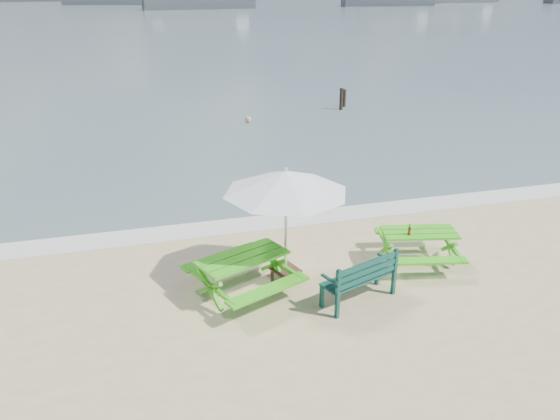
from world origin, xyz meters
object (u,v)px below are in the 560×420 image
object	(u,v)px
park_bench	(358,287)
patio_umbrella	(286,182)
picnic_table_right	(418,248)
swimmer	(248,134)
side_table	(285,275)
beer_bottle	(409,231)
picnic_table_left	(243,276)

from	to	relation	value
park_bench	patio_umbrella	size ratio (longest dim) A/B	0.52
picnic_table_right	swimmer	distance (m)	13.24
side_table	beer_bottle	size ratio (longest dim) A/B	2.52
park_bench	patio_umbrella	xyz separation A→B (m)	(-1.14, 0.99, 1.86)
patio_umbrella	park_bench	bearing A→B (deg)	-40.90
beer_bottle	swimmer	size ratio (longest dim) A/B	0.15
picnic_table_left	patio_umbrella	distance (m)	1.98
picnic_table_left	side_table	xyz separation A→B (m)	(0.89, 0.20, -0.23)
picnic_table_right	side_table	world-z (taller)	picnic_table_right
picnic_table_left	beer_bottle	size ratio (longest dim) A/B	9.94
picnic_table_right	patio_umbrella	world-z (taller)	patio_umbrella
picnic_table_left	picnic_table_right	size ratio (longest dim) A/B	1.20
picnic_table_left	beer_bottle	distance (m)	3.57
beer_bottle	swimmer	distance (m)	13.36
swimmer	park_bench	bearing A→B (deg)	-93.86
patio_umbrella	side_table	bearing A→B (deg)	90.00
patio_umbrella	swimmer	size ratio (longest dim) A/B	1.94
side_table	park_bench	bearing A→B (deg)	-40.90
picnic_table_left	patio_umbrella	bearing A→B (deg)	12.70
picnic_table_left	park_bench	distance (m)	2.18
beer_bottle	picnic_table_left	bearing A→B (deg)	-177.20
picnic_table_right	swimmer	bearing A→B (deg)	93.66
park_bench	side_table	bearing A→B (deg)	139.10
picnic_table_left	park_bench	size ratio (longest dim) A/B	1.50
picnic_table_left	park_bench	xyz separation A→B (m)	(2.03, -0.79, -0.10)
park_bench	swimmer	xyz separation A→B (m)	(0.96, 14.24, -0.81)
park_bench	side_table	world-z (taller)	park_bench
side_table	beer_bottle	world-z (taller)	beer_bottle
picnic_table_right	patio_umbrella	size ratio (longest dim) A/B	0.66
picnic_table_left	picnic_table_right	world-z (taller)	picnic_table_left
picnic_table_left	park_bench	world-z (taller)	park_bench
beer_bottle	swimmer	bearing A→B (deg)	92.35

